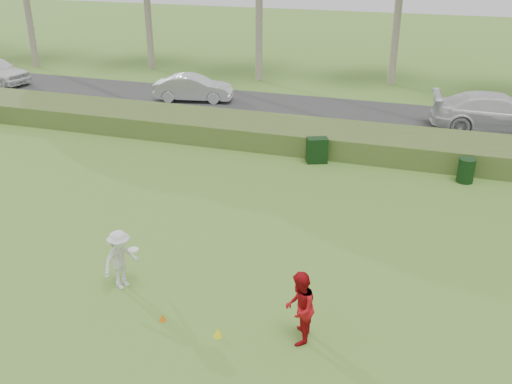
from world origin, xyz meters
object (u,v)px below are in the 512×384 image
(utility_cabinet, at_px, (317,150))
(car_right, at_px, (498,113))
(player_white, at_px, (121,260))
(cone_yellow, at_px, (218,332))
(trash_bin, at_px, (466,170))
(cone_orange, at_px, (163,317))
(player_red, at_px, (300,308))
(car_mid, at_px, (194,88))

(utility_cabinet, height_order, car_right, car_right)
(player_white, distance_m, cone_yellow, 3.36)
(player_white, bearing_deg, trash_bin, -19.50)
(cone_orange, height_order, trash_bin, trash_bin)
(player_red, xyz_separation_m, cone_yellow, (-1.77, -0.45, -0.76))
(player_red, xyz_separation_m, trash_bin, (3.63, 10.68, -0.42))
(cone_yellow, distance_m, car_right, 19.00)
(utility_cabinet, height_order, trash_bin, utility_cabinet)
(player_red, relative_size, utility_cabinet, 1.71)
(cone_yellow, bearing_deg, player_red, 14.28)
(cone_yellow, distance_m, car_mid, 20.22)
(player_red, bearing_deg, cone_orange, -91.24)
(cone_yellow, relative_size, car_right, 0.04)
(cone_yellow, distance_m, trash_bin, 12.38)
(cone_orange, distance_m, utility_cabinet, 11.33)
(cone_orange, xyz_separation_m, car_mid, (-7.15, 18.14, 0.66))
(cone_yellow, distance_m, utility_cabinet, 11.40)
(utility_cabinet, relative_size, car_mid, 0.24)
(player_white, relative_size, player_red, 0.93)
(player_white, bearing_deg, car_mid, 38.71)
(car_mid, relative_size, car_right, 0.71)
(player_white, xyz_separation_m, cone_yellow, (3.09, -1.13, -0.70))
(player_red, bearing_deg, car_mid, -156.49)
(utility_cabinet, xyz_separation_m, trash_bin, (5.65, -0.26, -0.05))
(player_red, distance_m, utility_cabinet, 11.13)
(car_right, bearing_deg, player_white, 142.97)
(cone_yellow, xyz_separation_m, car_right, (6.78, 17.73, 0.80))
(player_white, height_order, utility_cabinet, player_white)
(player_red, relative_size, car_right, 0.30)
(player_white, xyz_separation_m, car_mid, (-5.53, 17.15, -0.06))
(cone_orange, distance_m, cone_yellow, 1.47)
(player_white, distance_m, cone_orange, 2.03)
(trash_bin, height_order, car_mid, car_mid)
(player_white, bearing_deg, car_right, -9.88)
(cone_yellow, relative_size, utility_cabinet, 0.23)
(trash_bin, bearing_deg, car_right, 78.28)
(cone_orange, bearing_deg, player_white, 148.67)
(player_white, bearing_deg, player_red, -77.10)
(cone_yellow, bearing_deg, car_mid, 115.24)
(trash_bin, relative_size, car_mid, 0.22)
(cone_yellow, height_order, utility_cabinet, utility_cabinet)
(utility_cabinet, relative_size, trash_bin, 1.12)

